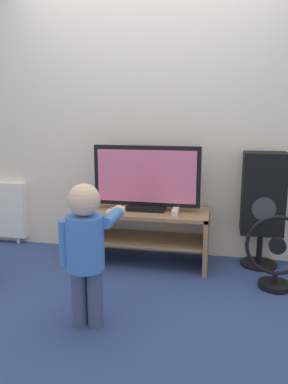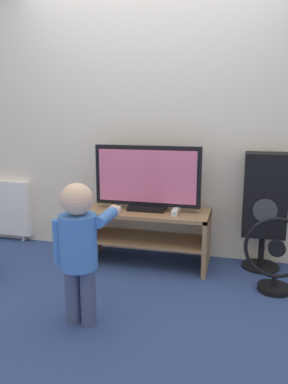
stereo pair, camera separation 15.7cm
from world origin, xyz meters
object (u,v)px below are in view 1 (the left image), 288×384
Objects in this scene: television at (147,179)px; floor_fan at (277,256)px; remote_primary at (111,210)px; child at (86,243)px; game_console at (176,210)px; speaker_tower at (263,196)px.

floor_fan is at bearing -16.49° from television.
remote_primary is 0.97m from child.
television reaches higher than game_console.
child is 1.66m from speaker_tower.
floor_fan is (1.36, -0.20, -0.24)m from remote_primary.
television is 0.37m from game_console.
child is at bearing -148.41° from floor_fan.
television is 1.22m from floor_fan.
game_console is at bearing -166.46° from speaker_tower.
game_console is 1.10m from child.
speaker_tower reaches higher than game_console.
game_console is at bearing 162.09° from floor_fan.
floor_fan is (1.23, 0.76, -0.28)m from child.
speaker_tower is (0.99, 0.12, -0.14)m from television.
remote_primary is at bearing -174.11° from game_console.
television is at bearing 81.33° from child.
speaker_tower is 0.57m from floor_fan.
television is 1.01m from speaker_tower.
television is at bearing 163.51° from floor_fan.
game_console is 0.56m from remote_primary.
speaker_tower is at bearing 100.35° from floor_fan.
television is 0.41m from remote_primary.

